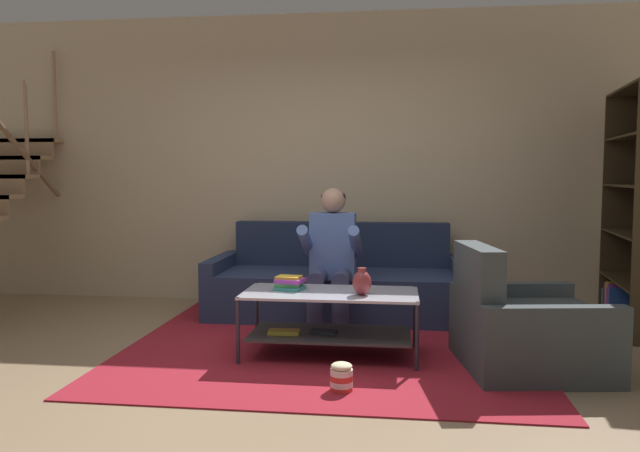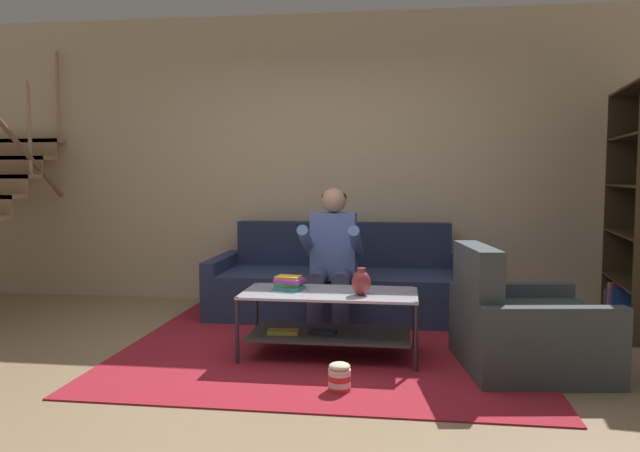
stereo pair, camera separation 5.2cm
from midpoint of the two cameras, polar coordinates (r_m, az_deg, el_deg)
name	(u,v)px [view 2 (the right image)]	position (r m, az deg, el deg)	size (l,w,h in m)	color
ground	(274,377)	(4.14, -3.84, -13.61)	(16.80, 16.80, 0.00)	#92785B
back_partition	(324,160)	(6.36, 0.62, 6.06)	(8.40, 0.12, 2.90)	#C0AD8E
couch	(339,286)	(5.81, 2.03, -5.47)	(2.33, 0.95, 0.84)	#232F4E
person_seated_center	(332,254)	(5.20, 1.41, -2.55)	(0.50, 0.58, 1.19)	#3B3F68
coffee_table	(329,313)	(4.49, 1.13, -7.99)	(1.24, 0.59, 0.47)	#BBB9C8
area_rug	(333,336)	(5.09, 1.52, -10.04)	(3.00, 3.28, 0.01)	maroon
vase	(361,282)	(4.33, 4.13, -5.16)	(0.13, 0.13, 0.19)	maroon
book_stack	(289,283)	(4.54, -2.50, -5.24)	(0.22, 0.22, 0.10)	teal
armchair	(524,330)	(4.44, 18.48, -9.01)	(1.02, 1.05, 0.83)	#383E41
popcorn_tub	(339,377)	(3.84, 2.19, -13.65)	(0.14, 0.14, 0.18)	red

